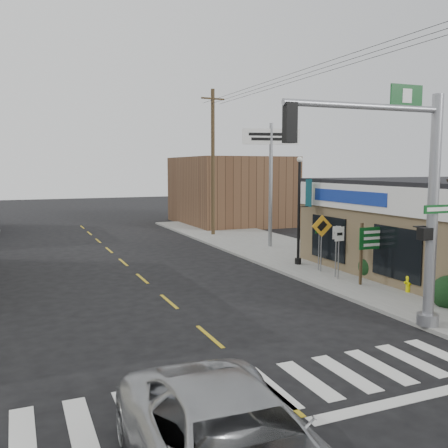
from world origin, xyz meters
name	(u,v)px	position (x,y,z in m)	size (l,w,h in m)	color
ground	(278,396)	(0.00, 0.00, 0.00)	(140.00, 140.00, 0.00)	black
sidewalk_right	(308,258)	(9.00, 13.00, 0.07)	(6.00, 38.00, 0.13)	gray
center_line	(169,301)	(0.00, 8.00, 0.01)	(0.12, 56.00, 0.01)	gold
crosswalk	(269,388)	(0.00, 0.40, 0.01)	(11.00, 2.20, 0.01)	silver
bldg_distant_right	(230,190)	(12.00, 30.00, 2.80)	(8.00, 10.00, 5.60)	brown
traffic_signal_pole	(412,187)	(5.38, 2.09, 4.23)	(5.45, 0.40, 6.90)	gray
guide_sign	(374,244)	(8.20, 6.99, 1.74)	(1.41, 0.13, 2.46)	#483821
fire_hydrant	(408,283)	(8.50, 5.34, 0.48)	(0.20, 0.20, 0.64)	#E1DC02
ped_crossing_sign	(322,232)	(7.59, 9.75, 1.89)	(0.99, 0.07, 2.55)	gray
lamp_post	(300,202)	(7.61, 11.62, 3.11)	(0.67, 0.52, 5.14)	black
dance_center_sign	(271,155)	(8.87, 16.95, 5.48)	(3.37, 0.21, 7.16)	gray
shrub_back	(373,266)	(8.99, 7.95, 0.58)	(1.20, 1.20, 0.90)	black
utility_pole_far	(213,161)	(7.73, 23.16, 5.20)	(1.72, 0.26, 9.88)	#432F1D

